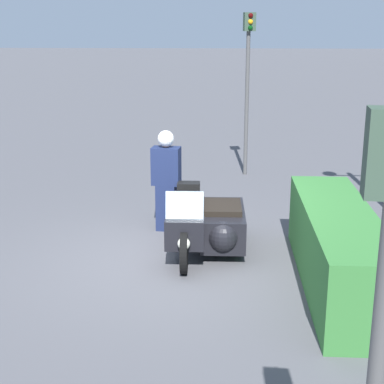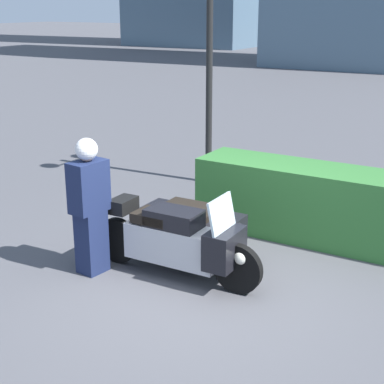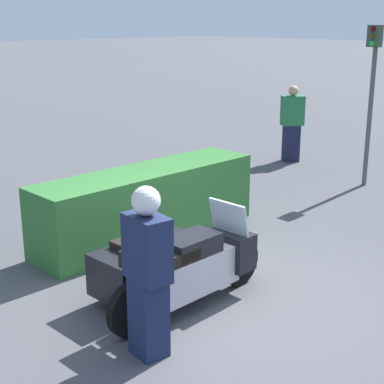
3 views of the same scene
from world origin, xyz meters
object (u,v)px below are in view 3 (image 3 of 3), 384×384
at_px(officer_rider, 148,269).
at_px(traffic_light_near, 372,81).
at_px(pedestrian_bystander, 292,124).
at_px(police_motorcycle, 173,263).
at_px(hedge_bush_curbside, 148,203).

bearing_deg(officer_rider, traffic_light_near, -159.35).
xyz_separation_m(traffic_light_near, pedestrian_bystander, (0.66, 2.28, -1.18)).
relative_size(police_motorcycle, officer_rider, 1.35).
height_order(officer_rider, pedestrian_bystander, pedestrian_bystander).
distance_m(police_motorcycle, pedestrian_bystander, 7.52).
height_order(traffic_light_near, pedestrian_bystander, traffic_light_near).
bearing_deg(hedge_bush_curbside, traffic_light_near, -9.09).
bearing_deg(police_motorcycle, pedestrian_bystander, 24.74).
distance_m(hedge_bush_curbside, pedestrian_bystander, 5.82).
distance_m(officer_rider, pedestrian_bystander, 8.72).
bearing_deg(pedestrian_bystander, police_motorcycle, 151.17).
bearing_deg(traffic_light_near, officer_rider, 18.46).
xyz_separation_m(officer_rider, hedge_bush_curbside, (2.12, 2.52, -0.39)).
distance_m(officer_rider, traffic_light_near, 7.38).
xyz_separation_m(police_motorcycle, pedestrian_bystander, (6.75, 3.28, 0.42)).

